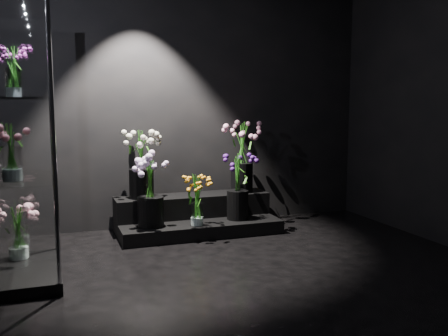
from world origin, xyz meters
name	(u,v)px	position (x,y,z in m)	size (l,w,h in m)	color
floor	(266,283)	(0.00, 0.00, 0.00)	(4.00, 4.00, 0.00)	black
wall_back	(191,97)	(0.00, 2.00, 1.40)	(4.00, 4.00, 0.00)	black
display_riser	(195,216)	(-0.06, 1.67, 0.15)	(1.64, 0.73, 0.36)	black
display_case	(17,148)	(-1.71, 0.69, 1.00)	(0.55, 0.91, 2.01)	black
bouquet_orange_bells	(197,199)	(-0.14, 1.35, 0.40)	(0.26, 0.26, 0.50)	white
bouquet_lilac	(150,187)	(-0.57, 1.45, 0.53)	(0.46, 0.46, 0.69)	black
bouquet_purple	(238,182)	(0.34, 1.46, 0.53)	(0.32, 0.32, 0.69)	black
bouquet_cream_roses	(141,160)	(-0.60, 1.77, 0.76)	(0.46, 0.46, 0.68)	black
bouquet_pink_roses	(242,152)	(0.50, 1.76, 0.80)	(0.39, 0.39, 0.76)	black
bouquet_case_pink	(11,149)	(-1.74, 0.54, 1.01)	(0.33, 0.33, 0.43)	white
bouquet_case_magenta	(13,71)	(-1.72, 0.85, 1.57)	(0.24, 0.24, 0.38)	white
bouquet_case_base_pink	(18,231)	(-1.75, 0.94, 0.32)	(0.35, 0.35, 0.42)	white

